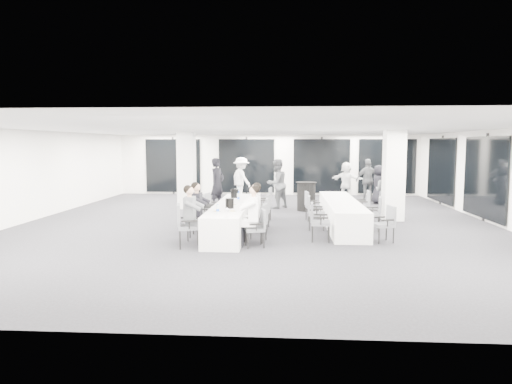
% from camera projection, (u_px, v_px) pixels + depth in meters
% --- Properties ---
extents(room, '(14.04, 16.04, 2.84)m').
position_uv_depth(room, '(287.00, 175.00, 14.48)').
color(room, black).
rests_on(room, ground).
extents(column_left, '(0.60, 0.60, 2.80)m').
position_uv_depth(column_left, '(187.00, 170.00, 16.80)').
color(column_left, white).
rests_on(column_left, floor).
extents(column_right, '(0.60, 0.60, 2.80)m').
position_uv_depth(column_right, '(394.00, 175.00, 14.15)').
color(column_right, white).
rests_on(column_right, floor).
extents(banquet_table_main, '(0.90, 5.00, 0.75)m').
position_uv_depth(banquet_table_main, '(232.00, 217.00, 12.45)').
color(banquet_table_main, silver).
rests_on(banquet_table_main, floor).
extents(banquet_table_side, '(0.90, 5.00, 0.75)m').
position_uv_depth(banquet_table_side, '(341.00, 213.00, 13.18)').
color(banquet_table_side, silver).
rests_on(banquet_table_side, floor).
extents(cocktail_table, '(0.74, 0.74, 1.03)m').
position_uv_depth(cocktail_table, '(306.00, 196.00, 16.23)').
color(cocktail_table, black).
rests_on(cocktail_table, floor).
extents(chair_main_left_near, '(0.61, 0.64, 1.00)m').
position_uv_depth(chair_main_left_near, '(185.00, 223.00, 10.43)').
color(chair_main_left_near, '#56595F').
rests_on(chair_main_left_near, floor).
extents(chair_main_left_second, '(0.47, 0.52, 0.87)m').
position_uv_depth(chair_main_left_second, '(193.00, 220.00, 11.28)').
color(chair_main_left_second, '#56595F').
rests_on(chair_main_left_second, floor).
extents(chair_main_left_mid, '(0.52, 0.59, 1.03)m').
position_uv_depth(chair_main_left_mid, '(199.00, 211.00, 12.16)').
color(chair_main_left_mid, '#56595F').
rests_on(chair_main_left_mid, floor).
extents(chair_main_left_fourth, '(0.51, 0.55, 0.90)m').
position_uv_depth(chair_main_left_fourth, '(206.00, 209.00, 13.10)').
color(chair_main_left_fourth, '#56595F').
rests_on(chair_main_left_fourth, floor).
extents(chair_main_left_far, '(0.52, 0.55, 0.87)m').
position_uv_depth(chair_main_left_far, '(211.00, 205.00, 13.98)').
color(chair_main_left_far, '#56595F').
rests_on(chair_main_left_far, floor).
extents(chair_main_right_near, '(0.53, 0.56, 0.87)m').
position_uv_depth(chair_main_right_near, '(258.00, 226.00, 10.50)').
color(chair_main_right_near, '#56595F').
rests_on(chair_main_right_near, floor).
extents(chair_main_right_second, '(0.55, 0.58, 0.93)m').
position_uv_depth(chair_main_right_second, '(260.00, 220.00, 11.07)').
color(chair_main_right_second, '#56595F').
rests_on(chair_main_right_second, floor).
extents(chair_main_right_mid, '(0.47, 0.53, 0.92)m').
position_uv_depth(chair_main_right_mid, '(262.00, 213.00, 12.22)').
color(chair_main_right_mid, '#56595F').
rests_on(chair_main_right_mid, floor).
extents(chair_main_right_fourth, '(0.53, 0.58, 0.96)m').
position_uv_depth(chair_main_right_fourth, '(263.00, 209.00, 12.86)').
color(chair_main_right_fourth, '#56595F').
rests_on(chair_main_right_fourth, floor).
extents(chair_main_right_far, '(0.55, 0.61, 1.04)m').
position_uv_depth(chair_main_right_far, '(266.00, 202.00, 14.02)').
color(chair_main_right_far, '#56595F').
rests_on(chair_main_right_far, floor).
extents(chair_side_left_near, '(0.50, 0.55, 0.94)m').
position_uv_depth(chair_side_left_near, '(317.00, 219.00, 11.13)').
color(chair_side_left_near, '#56595F').
rests_on(chair_side_left_near, floor).
extents(chair_side_left_mid, '(0.50, 0.55, 0.93)m').
position_uv_depth(chair_side_left_mid, '(314.00, 211.00, 12.63)').
color(chair_side_left_mid, '#56595F').
rests_on(chair_side_left_mid, floor).
extents(chair_side_left_far, '(0.51, 0.55, 0.91)m').
position_uv_depth(chair_side_left_far, '(311.00, 204.00, 14.11)').
color(chair_side_left_far, '#56595F').
rests_on(chair_side_left_far, floor).
extents(chair_side_right_near, '(0.54, 0.56, 0.88)m').
position_uv_depth(chair_side_right_near, '(386.00, 221.00, 11.03)').
color(chair_side_right_near, '#56595F').
rests_on(chair_side_right_near, floor).
extents(chair_side_right_mid, '(0.57, 0.60, 0.93)m').
position_uv_depth(chair_side_right_mid, '(375.00, 211.00, 12.46)').
color(chair_side_right_mid, '#56595F').
rests_on(chair_side_right_mid, floor).
extents(chair_side_right_far, '(0.49, 0.54, 0.92)m').
position_uv_depth(chair_side_right_far, '(364.00, 203.00, 14.24)').
color(chair_side_right_far, '#56595F').
rests_on(chair_side_right_far, floor).
extents(seated_guest_a, '(0.50, 0.38, 1.44)m').
position_uv_depth(seated_guest_a, '(192.00, 212.00, 10.41)').
color(seated_guest_a, '#515458').
rests_on(seated_guest_a, floor).
extents(seated_guest_b, '(0.50, 0.38, 1.44)m').
position_uv_depth(seated_guest_b, '(199.00, 207.00, 11.24)').
color(seated_guest_b, black).
rests_on(seated_guest_b, floor).
extents(seated_guest_c, '(0.50, 0.38, 1.44)m').
position_uv_depth(seated_guest_c, '(251.00, 212.00, 10.46)').
color(seated_guest_c, white).
rests_on(seated_guest_c, floor).
extents(seated_guest_d, '(0.50, 0.38, 1.44)m').
position_uv_depth(seated_guest_d, '(253.00, 208.00, 11.06)').
color(seated_guest_d, white).
rests_on(seated_guest_d, floor).
extents(standing_guest_a, '(0.90, 0.96, 2.10)m').
position_uv_depth(standing_guest_a, '(217.00, 180.00, 16.89)').
color(standing_guest_a, black).
rests_on(standing_guest_a, floor).
extents(standing_guest_b, '(1.14, 1.12, 2.06)m').
position_uv_depth(standing_guest_b, '(277.00, 180.00, 16.82)').
color(standing_guest_b, '#515458').
rests_on(standing_guest_b, floor).
extents(standing_guest_c, '(1.35, 1.47, 2.05)m').
position_uv_depth(standing_guest_c, '(241.00, 176.00, 19.44)').
color(standing_guest_c, white).
rests_on(standing_guest_c, floor).
extents(standing_guest_d, '(1.28, 0.86, 2.00)m').
position_uv_depth(standing_guest_d, '(368.00, 177.00, 18.85)').
color(standing_guest_d, '#515458').
rests_on(standing_guest_d, floor).
extents(standing_guest_e, '(0.76, 0.96, 1.74)m').
position_uv_depth(standing_guest_e, '(379.00, 182.00, 18.07)').
color(standing_guest_e, black).
rests_on(standing_guest_e, floor).
extents(standing_guest_f, '(1.75, 1.42, 1.81)m').
position_uv_depth(standing_guest_f, '(346.00, 178.00, 19.86)').
color(standing_guest_f, white).
rests_on(standing_guest_f, floor).
extents(standing_guest_h, '(0.99, 0.98, 1.79)m').
position_uv_depth(standing_guest_h, '(386.00, 188.00, 15.25)').
color(standing_guest_h, '#515458').
rests_on(standing_guest_h, floor).
extents(ice_bucket_near, '(0.22, 0.22, 0.24)m').
position_uv_depth(ice_bucket_near, '(230.00, 203.00, 11.52)').
color(ice_bucket_near, black).
rests_on(ice_bucket_near, banquet_table_main).
extents(ice_bucket_far, '(0.23, 0.23, 0.27)m').
position_uv_depth(ice_bucket_far, '(235.00, 193.00, 13.78)').
color(ice_bucket_far, black).
rests_on(ice_bucket_far, banquet_table_main).
extents(water_bottle_a, '(0.07, 0.07, 0.21)m').
position_uv_depth(water_bottle_a, '(218.00, 209.00, 10.60)').
color(water_bottle_a, silver).
rests_on(water_bottle_a, banquet_table_main).
extents(water_bottle_b, '(0.07, 0.07, 0.22)m').
position_uv_depth(water_bottle_b, '(238.00, 197.00, 12.94)').
color(water_bottle_b, silver).
rests_on(water_bottle_b, banquet_table_main).
extents(water_bottle_c, '(0.08, 0.08, 0.24)m').
position_uv_depth(water_bottle_c, '(238.00, 191.00, 14.63)').
color(water_bottle_c, silver).
rests_on(water_bottle_c, banquet_table_main).
extents(plate_a, '(0.20, 0.20, 0.03)m').
position_uv_depth(plate_a, '(217.00, 211.00, 10.93)').
color(plate_a, white).
rests_on(plate_a, banquet_table_main).
extents(plate_b, '(0.22, 0.22, 0.03)m').
position_uv_depth(plate_b, '(232.00, 211.00, 10.95)').
color(plate_b, white).
rests_on(plate_b, banquet_table_main).
extents(plate_c, '(0.19, 0.19, 0.03)m').
position_uv_depth(plate_c, '(233.00, 205.00, 12.16)').
color(plate_c, white).
rests_on(plate_c, banquet_table_main).
extents(wine_glass, '(0.08, 0.08, 0.21)m').
position_uv_depth(wine_glass, '(227.00, 210.00, 10.11)').
color(wine_glass, silver).
rests_on(wine_glass, banquet_table_main).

